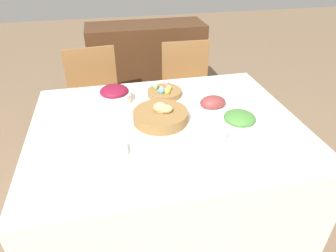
{
  "coord_description": "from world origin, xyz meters",
  "views": [
    {
      "loc": [
        -0.3,
        -1.41,
        1.65
      ],
      "look_at": [
        -0.01,
        -0.09,
        0.78
      ],
      "focal_mm": 32.0,
      "sensor_mm": 36.0,
      "label": 1
    }
  ],
  "objects": [
    {
      "name": "ham_platter",
      "position": [
        0.32,
        0.13,
        0.77
      ],
      "size": [
        0.25,
        0.17,
        0.08
      ],
      "color": "silver",
      "rests_on": "dining_table"
    },
    {
      "name": "beet_salad_bowl",
      "position": [
        -0.27,
        0.33,
        0.79
      ],
      "size": [
        0.21,
        0.21,
        0.11
      ],
      "color": "silver",
      "rests_on": "dining_table"
    },
    {
      "name": "butter_dish",
      "position": [
        -0.3,
        -0.21,
        0.76
      ],
      "size": [
        0.12,
        0.07,
        0.03
      ],
      "color": "silver",
      "rests_on": "dining_table"
    },
    {
      "name": "green_salad_bowl",
      "position": [
        0.38,
        -0.14,
        0.79
      ],
      "size": [
        0.2,
        0.2,
        0.1
      ],
      "color": "silver",
      "rests_on": "dining_table"
    },
    {
      "name": "chair_far_right",
      "position": [
        0.38,
        0.91,
        0.48
      ],
      "size": [
        0.43,
        0.43,
        0.88
      ],
      "rotation": [
        0.0,
        0.0,
        -0.03
      ],
      "color": "olive",
      "rests_on": "ground"
    },
    {
      "name": "ground_plane",
      "position": [
        0.0,
        0.0,
        0.0
      ],
      "size": [
        12.0,
        12.0,
        0.0
      ],
      "primitive_type": "plane",
      "color": "#7F664C"
    },
    {
      "name": "egg_basket",
      "position": [
        0.06,
        0.35,
        0.76
      ],
      "size": [
        0.23,
        0.23,
        0.08
      ],
      "color": "olive",
      "rests_on": "dining_table"
    },
    {
      "name": "dining_table",
      "position": [
        0.0,
        0.0,
        0.37
      ],
      "size": [
        1.52,
        1.19,
        0.74
      ],
      "color": "white",
      "rests_on": "ground"
    },
    {
      "name": "sideboard",
      "position": [
        0.13,
        1.67,
        0.44
      ],
      "size": [
        1.21,
        0.44,
        0.88
      ],
      "color": "#4C2D19",
      "rests_on": "ground"
    },
    {
      "name": "knife",
      "position": [
        0.13,
        -0.43,
        0.74
      ],
      "size": [
        0.02,
        0.16,
        0.0
      ],
      "rotation": [
        0.0,
        0.0,
        0.08
      ],
      "color": "#B7B7BC",
      "rests_on": "dining_table"
    },
    {
      "name": "fork",
      "position": [
        -0.19,
        -0.43,
        0.74
      ],
      "size": [
        0.02,
        0.16,
        0.0
      ],
      "rotation": [
        0.0,
        0.0,
        0.08
      ],
      "color": "#B7B7BC",
      "rests_on": "dining_table"
    },
    {
      "name": "drinking_cup",
      "position": [
        0.22,
        -0.25,
        0.78
      ],
      "size": [
        0.08,
        0.08,
        0.08
      ],
      "color": "silver",
      "rests_on": "dining_table"
    },
    {
      "name": "dinner_plate",
      "position": [
        -0.03,
        -0.43,
        0.74
      ],
      "size": [
        0.27,
        0.27,
        0.01
      ],
      "color": "silver",
      "rests_on": "dining_table"
    },
    {
      "name": "spoon",
      "position": [
        0.16,
        -0.43,
        0.74
      ],
      "size": [
        0.02,
        0.16,
        0.0
      ],
      "rotation": [
        0.0,
        0.0,
        -0.08
      ],
      "color": "#B7B7BC",
      "rests_on": "dining_table"
    },
    {
      "name": "chair_far_left",
      "position": [
        -0.42,
        0.91,
        0.48
      ],
      "size": [
        0.46,
        0.46,
        0.88
      ],
      "rotation": [
        0.0,
        0.0,
        0.09
      ],
      "color": "olive",
      "rests_on": "ground"
    },
    {
      "name": "bread_basket",
      "position": [
        -0.03,
        0.03,
        0.78
      ],
      "size": [
        0.31,
        0.31,
        0.12
      ],
      "color": "olive",
      "rests_on": "dining_table"
    }
  ]
}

